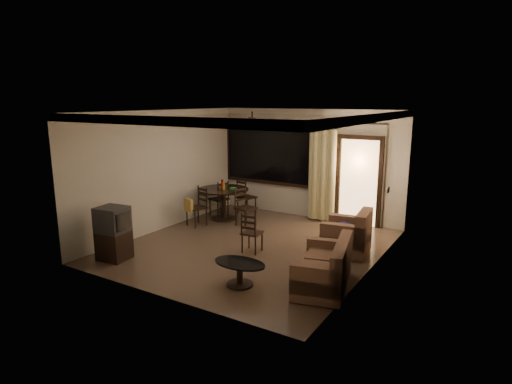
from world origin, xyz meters
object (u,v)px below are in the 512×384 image
Objects in this scene: sofa at (326,270)px; dining_table at (224,195)px; dining_chair_west at (219,205)px; tv_cabinet at (113,233)px; armchair at (349,236)px; side_chair at (252,240)px; dining_chair_north at (246,203)px; dining_chair_east at (245,215)px; dining_chair_south at (196,213)px; coffee_table at (240,270)px.

dining_table is at bearing 133.70° from sofa.
dining_chair_west is 0.92× the size of tv_cabinet.
armchair reaches higher than side_chair.
tv_cabinet is at bearing -152.27° from armchair.
dining_chair_north is at bearing 148.58° from armchair.
dining_chair_north reaches higher than armchair.
dining_chair_east is 1.15m from dining_chair_north.
dining_chair_south is 2.31m from side_chair.
coffee_table is at bearing -1.90° from tv_cabinet.
dining_chair_south is at bearing 19.32° from dining_chair_west.
tv_cabinet is 1.24× the size of side_chair.
tv_cabinet is at bearing 100.35° from dining_chair_north.
dining_chair_south is 2.60m from tv_cabinet.
dining_table reaches higher than side_chair.
dining_chair_north is 1.13× the size of side_chair.
dining_table is 0.51m from dining_chair_west.
dining_table is 1.35× the size of dining_chair_east.
dining_table reaches higher than sofa.
tv_cabinet reaches higher than side_chair.
coffee_table is at bearing -50.61° from dining_table.
dining_chair_west is 0.97× the size of armchair.
dining_table is 1.35× the size of dining_chair_west.
dining_chair_south is 0.59× the size of sofa.
dining_table is 0.86m from dining_chair_north.
side_chair is (-0.67, 1.46, -0.02)m from coffee_table.
side_chair is at bearing 32.44° from tv_cabinet.
coffee_table is at bearing -133.55° from dining_chair_east.
side_chair is (1.91, -1.69, -0.38)m from dining_table.
coffee_table is (-1.26, -0.66, -0.04)m from sofa.
sofa is (3.03, -2.26, 0.03)m from dining_chair_east.
dining_chair_south reaches higher than coffee_table.
dining_table reaches higher than dining_chair_east.
side_chair is at bearing 64.38° from dining_chair_west.
sofa is at bearing -6.99° from dining_chair_south.
armchair is at bearing 91.27° from dining_chair_west.
dining_chair_west is 3.64m from tv_cabinet.
side_chair is (2.14, -0.86, -0.06)m from dining_chair_south.
sofa is at bearing 153.44° from dining_chair_north.
armchair reaches higher than coffee_table.
dining_chair_east is at bearing -15.24° from dining_table.
armchair is at bearing -85.55° from dining_chair_east.
sofa is 1.64× the size of armchair.
dining_chair_west is at bearing -45.82° from side_chair.
dining_chair_west is 1.00× the size of dining_chair_north.
dining_chair_north is 0.97× the size of armchair.
dining_chair_north is 2.99m from side_chair.
dining_chair_west reaches higher than armchair.
dining_chair_east and dining_chair_south have the same top height.
dining_chair_east is at bearing 129.86° from sofa.
dining_table reaches higher than dining_chair_south.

